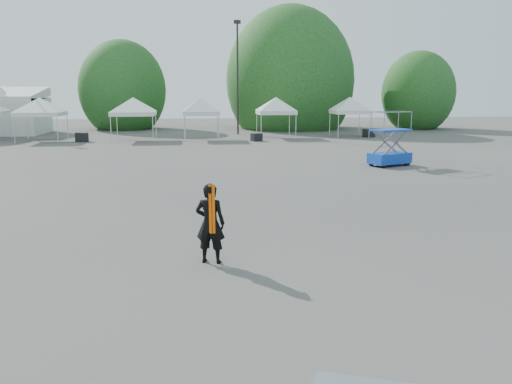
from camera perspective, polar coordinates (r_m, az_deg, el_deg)
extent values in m
plane|color=#474442|center=(13.31, -3.15, -5.02)|extent=(120.00, 120.00, 0.00)
cylinder|color=black|center=(44.91, -2.12, 12.65)|extent=(0.16, 0.16, 9.50)
cube|color=black|center=(45.29, -2.16, 18.86)|extent=(0.60, 0.25, 0.30)
cylinder|color=#382314|center=(53.29, -14.83, 8.20)|extent=(0.36, 0.36, 2.27)
ellipsoid|color=#1A4316|center=(53.23, -14.99, 11.21)|extent=(4.16, 4.16, 4.78)
cylinder|color=#382314|center=(52.72, 3.84, 8.80)|extent=(0.36, 0.36, 2.80)
ellipsoid|color=#1A4316|center=(52.68, 3.89, 12.55)|extent=(5.12, 5.12, 5.89)
cylinder|color=#382314|center=(54.79, 17.86, 8.02)|extent=(0.36, 0.36, 2.10)
ellipsoid|color=#1A4316|center=(54.72, 18.03, 10.72)|extent=(3.84, 3.84, 4.42)
cylinder|color=silver|center=(45.82, -26.23, 6.78)|extent=(0.06, 0.06, 2.00)
cylinder|color=silver|center=(41.19, -25.93, 6.42)|extent=(0.06, 0.06, 2.00)
cylinder|color=silver|center=(40.30, -21.77, 6.66)|extent=(0.06, 0.06, 2.00)
cylinder|color=silver|center=(44.11, -24.66, 6.78)|extent=(0.06, 0.06, 2.00)
cylinder|color=silver|center=(43.28, -20.75, 7.01)|extent=(0.06, 0.06, 2.00)
cube|color=silver|center=(42.13, -23.39, 8.19)|extent=(3.28, 3.28, 0.30)
pyramid|color=silver|center=(42.10, -23.53, 9.88)|extent=(4.64, 4.64, 1.10)
cylinder|color=silver|center=(39.24, -16.25, 6.91)|extent=(0.06, 0.06, 2.00)
cylinder|color=silver|center=(38.86, -11.70, 7.09)|extent=(0.06, 0.06, 2.00)
cylinder|color=silver|center=(42.30, -15.59, 7.24)|extent=(0.06, 0.06, 2.00)
cylinder|color=silver|center=(41.95, -11.36, 7.40)|extent=(0.06, 0.06, 2.00)
cube|color=silver|center=(40.50, -13.80, 8.69)|extent=(3.31, 3.31, 0.30)
pyramid|color=silver|center=(40.47, -13.88, 10.46)|extent=(4.68, 4.68, 1.10)
cylinder|color=silver|center=(38.87, -8.18, 7.21)|extent=(0.06, 0.06, 2.00)
cylinder|color=silver|center=(38.91, -4.26, 7.30)|extent=(0.06, 0.06, 2.00)
cylinder|color=silver|center=(41.50, -8.11, 7.47)|extent=(0.06, 0.06, 2.00)
cylinder|color=silver|center=(41.54, -4.43, 7.55)|extent=(0.06, 0.06, 2.00)
cube|color=silver|center=(40.12, -6.28, 8.93)|extent=(2.84, 2.84, 0.30)
pyramid|color=silver|center=(40.09, -6.32, 10.71)|extent=(4.02, 4.02, 1.10)
cylinder|color=silver|center=(40.16, 0.59, 7.45)|extent=(0.06, 0.06, 2.00)
cylinder|color=silver|center=(40.62, 4.58, 7.46)|extent=(0.06, 0.06, 2.00)
cylinder|color=silver|center=(42.96, 0.09, 7.71)|extent=(0.06, 0.06, 2.00)
cylinder|color=silver|center=(43.40, 3.84, 7.72)|extent=(0.06, 0.06, 2.00)
cube|color=silver|center=(41.70, 2.29, 9.08)|extent=(3.03, 3.03, 0.30)
pyramid|color=silver|center=(41.67, 2.30, 10.79)|extent=(4.29, 4.29, 1.10)
cylinder|color=silver|center=(41.89, 9.39, 7.47)|extent=(0.06, 0.06, 2.00)
cylinder|color=silver|center=(42.71, 12.83, 7.41)|extent=(0.06, 0.06, 2.00)
cylinder|color=silver|center=(44.44, 8.43, 7.71)|extent=(0.06, 0.06, 2.00)
cylinder|color=silver|center=(45.21, 11.70, 7.66)|extent=(0.06, 0.06, 2.00)
cube|color=silver|center=(43.48, 10.64, 8.99)|extent=(2.85, 2.85, 0.30)
pyramid|color=silver|center=(43.45, 10.70, 10.63)|extent=(4.03, 4.03, 1.10)
imported|color=black|center=(11.07, -5.25, -3.59)|extent=(0.75, 0.60, 1.81)
cube|color=#FF5805|center=(10.80, -5.26, -1.98)|extent=(0.14, 0.02, 1.08)
cube|color=#0D4FB5|center=(26.64, 15.01, 3.77)|extent=(2.40, 1.83, 0.54)
cube|color=#0D4FB5|center=(26.50, 15.17, 6.84)|extent=(2.30, 1.75, 0.09)
cylinder|color=black|center=(25.80, 14.41, 3.02)|extent=(0.35, 0.25, 0.32)
cylinder|color=black|center=(26.94, 16.88, 3.23)|extent=(0.35, 0.25, 0.32)
cylinder|color=black|center=(26.44, 13.06, 3.28)|extent=(0.35, 0.25, 0.32)
cylinder|color=black|center=(27.55, 15.53, 3.48)|extent=(0.35, 0.25, 0.32)
cube|color=black|center=(40.44, -19.28, 5.92)|extent=(0.92, 0.72, 0.69)
cube|color=black|center=(38.80, 0.06, 6.28)|extent=(0.94, 0.86, 0.60)
cube|color=black|center=(43.23, 12.78, 6.57)|extent=(1.04, 0.92, 0.67)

